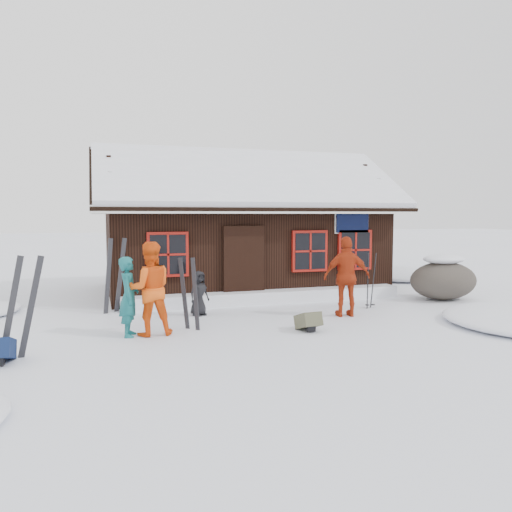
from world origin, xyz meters
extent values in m
plane|color=white|center=(0.00, 0.00, 0.00)|extent=(120.00, 120.00, 0.00)
cube|color=black|center=(1.50, 5.00, 1.25)|extent=(8.00, 5.00, 2.50)
cube|color=black|center=(1.50, 3.52, 3.35)|extent=(8.90, 3.14, 1.88)
cube|color=black|center=(1.50, 6.47, 3.35)|extent=(8.90, 3.14, 1.88)
cube|color=white|center=(1.50, 3.52, 3.49)|extent=(8.72, 3.07, 1.86)
cube|color=white|center=(1.50, 6.47, 3.49)|extent=(8.72, 3.07, 1.86)
cube|color=white|center=(1.50, 5.00, 4.22)|extent=(8.81, 0.22, 0.14)
cube|color=silver|center=(1.50, 2.05, 2.48)|extent=(8.90, 0.10, 0.20)
cube|color=black|center=(0.90, 2.45, 1.00)|extent=(1.00, 0.10, 2.00)
cube|color=black|center=(4.10, 2.42, 2.15)|extent=(1.00, 0.06, 0.60)
cube|color=maroon|center=(-1.10, 2.44, 1.35)|extent=(1.04, 0.10, 1.14)
cube|color=black|center=(-1.10, 2.40, 1.35)|extent=(0.90, 0.04, 1.00)
cube|color=maroon|center=(2.80, 2.44, 1.35)|extent=(1.04, 0.10, 1.14)
cube|color=black|center=(2.80, 2.40, 1.35)|extent=(0.90, 0.04, 1.00)
cube|color=maroon|center=(4.20, 2.44, 1.35)|extent=(1.04, 0.10, 1.14)
cube|color=black|center=(4.20, 2.40, 1.35)|extent=(0.90, 0.04, 1.00)
cube|color=white|center=(1.50, 2.25, 0.17)|extent=(7.60, 0.60, 0.35)
ellipsoid|color=white|center=(8.00, 6.00, 0.00)|extent=(4.00, 4.00, 0.48)
imported|color=#145F62|center=(-2.24, -0.38, 0.77)|extent=(0.46, 0.62, 1.55)
imported|color=#ED5310|center=(-1.85, -0.43, 0.92)|extent=(0.92, 0.73, 1.83)
imported|color=#A92E11|center=(2.68, 0.04, 0.93)|extent=(1.15, 0.64, 1.85)
imported|color=black|center=(-0.57, 1.17, 0.52)|extent=(0.61, 0.53, 1.05)
ellipsoid|color=#4B443C|center=(6.33, 1.28, 0.53)|extent=(1.91, 1.44, 1.05)
ellipsoid|color=white|center=(6.33, 1.28, 0.99)|extent=(1.21, 0.87, 0.27)
cube|color=black|center=(-4.15, -1.45, 0.84)|extent=(0.42, 0.28, 1.75)
cube|color=black|center=(-3.86, -1.39, 0.84)|extent=(0.48, 0.16, 1.75)
cube|color=black|center=(-1.12, -0.09, 0.72)|extent=(0.23, 0.09, 1.53)
cube|color=black|center=(-0.92, -0.23, 0.72)|extent=(0.15, 0.19, 1.53)
cube|color=black|center=(-2.57, 2.15, 0.87)|extent=(0.27, 0.23, 1.85)
cube|color=black|center=(-2.28, 2.25, 0.87)|extent=(0.34, 0.09, 1.85)
cylinder|color=black|center=(3.66, 0.78, 0.68)|extent=(0.10, 0.13, 1.44)
cylinder|color=black|center=(3.82, 0.78, 0.68)|extent=(0.10, 0.13, 1.44)
cube|color=#4C4C36|center=(1.24, -1.04, 0.14)|extent=(0.43, 0.54, 0.28)
camera|label=1|loc=(-2.81, -10.20, 2.35)|focal=35.00mm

